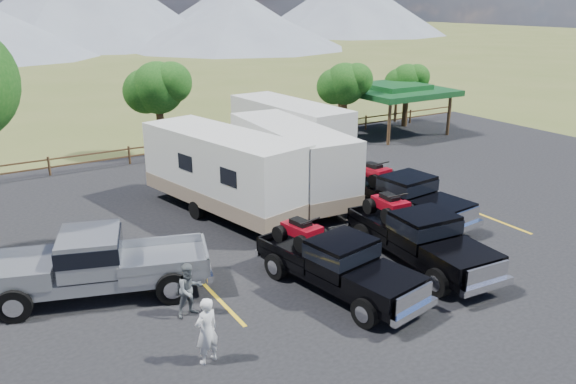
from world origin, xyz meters
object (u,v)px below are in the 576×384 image
trailer_left (223,172)px  person_b (190,290)px  trailer_center (291,161)px  pavilion (394,90)px  pickup_silver (98,263)px  person_a (207,331)px  trailer_right (289,133)px  rig_center (418,235)px  rig_left (336,262)px  rig_right (402,195)px

trailer_left → person_b: (-4.17, -6.64, -0.98)m
trailer_center → person_b: size_ratio=6.06×
pavilion → pickup_silver: (-21.83, -11.95, -1.73)m
pavilion → person_a: pavilion is taller
trailer_left → pavilion: bearing=13.6°
trailer_right → person_b: (-10.07, -11.21, -0.96)m
person_a → rig_center: bearing=176.3°
pavilion → trailer_center: 14.84m
rig_center → trailer_left: (-3.50, 7.45, 0.79)m
pavilion → person_a: (-20.46, -16.63, -1.89)m
rig_left → pickup_silver: 6.96m
rig_right → trailer_left: (-5.82, 4.11, 0.79)m
person_b → person_a: bearing=-107.9°
person_b → pavilion: bearing=29.7°
pickup_silver → person_b: bearing=54.5°
trailer_left → trailer_center: bearing=-11.7°
pavilion → person_b: (-20.00, -14.42, -1.97)m
rig_left → person_b: size_ratio=3.81×
person_a → person_b: (0.46, 2.21, -0.08)m
trailer_left → person_a: bearing=-130.2°
person_b → rig_center: bearing=-12.2°
pavilion → rig_left: 22.05m
pavilion → rig_left: (-15.75, -15.32, -1.83)m
pavilion → trailer_left: size_ratio=0.64×
pavilion → person_a: size_ratio=3.62×
pavilion → trailer_center: trailer_center is taller
rig_center → trailer_right: (2.40, 12.02, 0.78)m
rig_center → person_a: (-8.12, -1.39, -0.11)m
trailer_right → pickup_silver: 14.78m
pavilion → trailer_right: (-9.94, -3.22, -1.01)m
rig_right → trailer_center: trailer_center is taller
pavilion → rig_center: 19.69m
rig_center → trailer_left: size_ratio=0.63×
rig_center → pavilion: bearing=55.2°
pickup_silver → trailer_left: bearing=142.7°
rig_left → trailer_right: 13.45m
person_a → trailer_left: bearing=-131.1°
pavilion → person_a: bearing=-140.9°
trailer_right → pickup_silver: trailer_right is taller
pavilion → trailer_right: bearing=-162.1°
rig_center → person_b: rig_center is taller
rig_center → trailer_center: 7.54m
trailer_left → person_b: 7.90m
trailer_left → rig_center: bearing=-77.4°
trailer_left → rig_right: bearing=-47.8°
person_a → rig_right: bearing=-169.1°
rig_right → person_a: 11.46m
rig_center → pickup_silver: bearing=165.1°
trailer_right → pickup_silver: bearing=-147.6°
trailer_center → trailer_left: bearing=-175.4°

